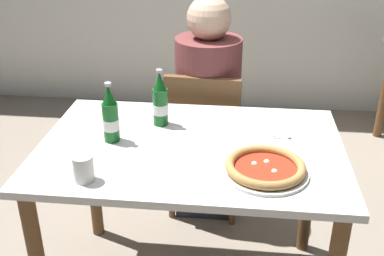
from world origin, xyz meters
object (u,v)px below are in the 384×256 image
dining_table_main (191,170)px  chair_behind_table (205,136)px  beer_bottle_center (160,102)px  beer_bottle_left (110,117)px  paper_cup (83,168)px  diner_seated (208,114)px  napkin_with_cutlery (276,128)px  pizza_margherita_near (265,168)px

dining_table_main → chair_behind_table: size_ratio=1.41×
beer_bottle_center → chair_behind_table: bearing=69.8°
beer_bottle_left → beer_bottle_center: bearing=45.4°
beer_bottle_center → paper_cup: beer_bottle_center is taller
diner_seated → beer_bottle_center: size_ratio=4.89×
beer_bottle_center → paper_cup: 0.51m
diner_seated → beer_bottle_center: (-0.16, -0.48, 0.27)m
beer_bottle_left → napkin_with_cutlery: 0.69m
chair_behind_table → beer_bottle_left: bearing=65.9°
beer_bottle_left → napkin_with_cutlery: (0.66, 0.18, -0.10)m
paper_cup → dining_table_main: bearing=41.5°
diner_seated → napkin_with_cutlery: diner_seated is taller
chair_behind_table → paper_cup: 1.02m
beer_bottle_left → beer_bottle_center: 0.24m
pizza_margherita_near → beer_bottle_center: size_ratio=1.25×
chair_behind_table → beer_bottle_center: (-0.16, -0.43, 0.37)m
dining_table_main → beer_bottle_left: 0.39m
chair_behind_table → beer_bottle_left: 0.78m
diner_seated → paper_cup: 1.04m
dining_table_main → pizza_margherita_near: 0.36m
chair_behind_table → napkin_with_cutlery: chair_behind_table is taller
napkin_with_cutlery → chair_behind_table: bearing=128.0°
dining_table_main → diner_seated: size_ratio=0.99×
diner_seated → napkin_with_cutlery: size_ratio=5.84×
napkin_with_cutlery → diner_seated: bearing=124.5°
diner_seated → paper_cup: diner_seated is taller
chair_behind_table → beer_bottle_left: beer_bottle_left is taller
beer_bottle_center → napkin_with_cutlery: beer_bottle_center is taller
pizza_margherita_near → napkin_with_cutlery: bearing=80.9°
napkin_with_cutlery → paper_cup: 0.83m
chair_behind_table → napkin_with_cutlery: (0.33, -0.43, 0.27)m
diner_seated → beer_bottle_left: size_ratio=4.89×
beer_bottle_left → dining_table_main: bearing=-0.9°
dining_table_main → beer_bottle_left: bearing=179.1°
chair_behind_table → pizza_margherita_near: (0.28, -0.79, 0.29)m
diner_seated → napkin_with_cutlery: bearing=-55.5°
chair_behind_table → dining_table_main: bearing=93.4°
chair_behind_table → beer_bottle_left: (-0.33, -0.60, 0.37)m
pizza_margherita_near → beer_bottle_center: 0.57m
beer_bottle_center → diner_seated: bearing=71.2°
dining_table_main → beer_bottle_center: bearing=130.2°
diner_seated → beer_bottle_center: 0.58m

